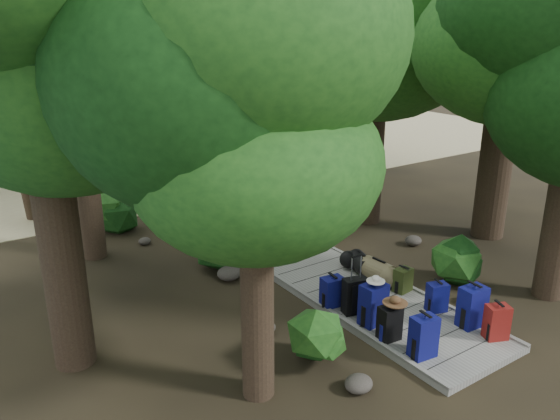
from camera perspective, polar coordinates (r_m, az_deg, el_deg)
ground at (r=12.28m, az=1.93°, el=-5.46°), size 120.00×120.00×0.00m
sand_beach at (r=26.38m, az=-19.12°, el=6.69°), size 40.00×22.00×0.02m
boardwalk at (r=13.01m, az=-0.66°, el=-3.73°), size 2.00×12.00×0.12m
backpack_left_a at (r=8.92m, az=14.78°, el=-12.48°), size 0.43×0.33×0.75m
backpack_left_b at (r=9.25m, az=11.39°, el=-11.34°), size 0.38×0.29×0.66m
backpack_left_c at (r=9.61m, az=9.73°, el=-9.46°), size 0.46×0.34×0.82m
backpack_left_d at (r=10.15m, az=5.51°, el=-8.32°), size 0.43×0.34×0.61m
backpack_right_a at (r=9.77m, az=21.73°, el=-10.66°), size 0.44×0.38×0.65m
backpack_right_b at (r=9.97m, az=19.47°, el=-9.30°), size 0.47×0.35×0.80m
backpack_right_c at (r=10.32m, az=16.10°, el=-8.61°), size 0.40×0.34×0.59m
backpack_right_d at (r=10.89m, az=12.74°, el=-7.02°), size 0.37×0.29×0.52m
duffel_right_khaki at (r=11.23m, az=10.23°, el=-6.28°), size 0.46×0.67×0.43m
duffel_right_black at (r=11.57m, az=8.49°, el=-5.51°), size 0.57×0.72×0.39m
suitcase_on_boardwalk at (r=9.94m, az=7.83°, el=-8.85°), size 0.47×0.33×0.66m
lone_suitcase_on_sand at (r=19.02m, az=-11.09°, el=4.07°), size 0.42×0.26×0.64m
hat_brown at (r=9.09m, az=11.96°, el=-9.14°), size 0.41×0.41×0.12m
hat_white at (r=9.37m, az=9.99°, el=-7.05°), size 0.32×0.32×0.11m
kayak at (r=19.44m, az=-24.33°, el=2.57°), size 1.79×3.25×0.32m
sun_lounger at (r=21.62m, az=-5.96°, el=6.02°), size 1.18×1.97×0.60m
tree_right_c at (r=14.12m, az=10.07°, el=18.62°), size 5.86×5.86×10.14m
tree_right_d at (r=18.00m, az=9.57°, el=19.73°), size 5.92×5.92×10.86m
tree_right_e at (r=19.60m, az=-2.35°, el=18.50°), size 5.52×5.52×9.94m
tree_right_f at (r=21.94m, az=1.28°, el=17.54°), size 5.14×5.14×9.18m
tree_left_a at (r=6.84m, az=-2.59°, el=3.76°), size 3.91×3.91×6.52m
tree_left_b at (r=8.08m, az=-24.11°, el=12.91°), size 4.92×4.92×8.85m
tree_left_c at (r=12.35m, az=-20.51°, el=11.52°), size 4.29×4.29×7.45m
tree_back_a at (r=24.60m, az=-22.51°, el=16.40°), size 5.34×5.34×9.25m
tree_back_b at (r=25.77m, az=-16.04°, el=19.00°), size 6.13×6.13×10.95m
tree_back_c at (r=27.75m, az=-9.03°, el=16.58°), size 4.57×4.57×8.23m
palm_right_a at (r=17.75m, az=-0.83°, el=15.71°), size 4.82×4.82×8.21m
palm_right_b at (r=23.23m, az=-3.81°, el=16.68°), size 4.38×4.38×8.46m
palm_right_c at (r=23.12m, az=-10.50°, el=15.42°), size 4.81×4.81×7.66m
palm_left_a at (r=15.58m, az=-27.20°, el=12.49°), size 4.88×4.88×7.76m
rock_left_a at (r=8.34m, az=8.22°, el=-17.52°), size 0.43×0.39×0.24m
rock_left_b at (r=9.59m, az=-1.47°, el=-12.19°), size 0.35×0.32×0.19m
rock_left_c at (r=11.46m, az=-5.31°, el=-6.57°), size 0.52×0.47×0.29m
rock_left_d at (r=13.62m, az=-13.95°, el=-3.16°), size 0.30×0.27×0.16m
rock_right_a at (r=11.12m, az=19.44°, el=-8.65°), size 0.41×0.37×0.23m
rock_right_b at (r=13.54m, az=13.75°, el=-3.12°), size 0.42×0.38×0.23m
rock_right_c at (r=14.33m, az=4.46°, el=-1.56°), size 0.28×0.25×0.16m
shrub_left_a at (r=8.57m, az=3.68°, el=-13.55°), size 1.01×1.01×0.91m
shrub_left_b at (r=11.81m, az=-6.90°, el=-4.35°), size 0.95×0.95×0.85m
shrub_left_c at (r=14.71m, az=-17.30°, el=-0.08°), size 1.12×1.12×1.00m
shrub_right_a at (r=11.82m, az=17.88°, el=-4.69°), size 1.14×1.14×1.03m
shrub_right_b at (r=15.25m, az=4.47°, el=1.74°), size 1.32×1.32×1.19m
shrub_right_c at (r=17.32m, az=-2.25°, el=3.10°), size 0.84×0.84×0.75m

